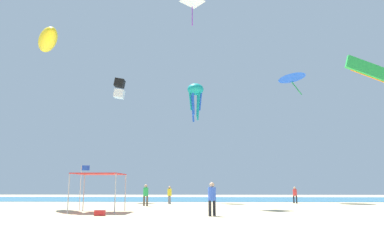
# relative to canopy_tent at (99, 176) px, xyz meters

# --- Properties ---
(ground) EXTENTS (110.00, 110.00, 0.10)m
(ground) POSITION_rel_canopy_tent_xyz_m (5.31, -2.77, -2.41)
(ground) COLOR #D1BA8C
(ocean_strip) EXTENTS (110.00, 19.09, 0.03)m
(ocean_strip) POSITION_rel_canopy_tent_xyz_m (5.31, 25.89, -2.34)
(ocean_strip) COLOR teal
(ocean_strip) RESTS_ON ground
(canopy_tent) EXTENTS (2.97, 2.91, 2.49)m
(canopy_tent) POSITION_rel_canopy_tent_xyz_m (0.00, 0.00, 0.00)
(canopy_tent) COLOR #B2B2B7
(canopy_tent) RESTS_ON ground
(person_near_tent) EXTENTS (0.45, 0.45, 1.88)m
(person_near_tent) POSITION_rel_canopy_tent_xyz_m (7.34, -2.84, -1.25)
(person_near_tent) COLOR black
(person_near_tent) RESTS_ON ground
(person_leftmost) EXTENTS (0.40, 0.42, 1.70)m
(person_leftmost) POSITION_rel_canopy_tent_xyz_m (3.50, 11.67, -1.36)
(person_leftmost) COLOR slate
(person_leftmost) RESTS_ON ground
(person_rightmost) EXTENTS (0.39, 0.39, 1.64)m
(person_rightmost) POSITION_rel_canopy_tent_xyz_m (15.88, 13.52, -1.39)
(person_rightmost) COLOR black
(person_rightmost) RESTS_ON ground
(person_far_shore) EXTENTS (0.46, 0.44, 1.84)m
(person_far_shore) POSITION_rel_canopy_tent_xyz_m (1.78, 8.07, -1.28)
(person_far_shore) COLOR brown
(person_far_shore) RESTS_ON ground
(banner_flag) EXTENTS (0.61, 0.06, 3.12)m
(banner_flag) POSITION_rel_canopy_tent_xyz_m (-1.73, 1.73, -0.44)
(banner_flag) COLOR silver
(banner_flag) RESTS_ON ground
(cooler_box) EXTENTS (0.57, 0.37, 0.35)m
(cooler_box) POSITION_rel_canopy_tent_xyz_m (0.94, -2.77, -2.18)
(cooler_box) COLOR red
(cooler_box) RESTS_ON ground
(kite_parafoil_green) EXTENTS (3.60, 0.75, 2.20)m
(kite_parafoil_green) POSITION_rel_canopy_tent_xyz_m (18.99, 2.09, 7.71)
(kite_parafoil_green) COLOR green
(kite_inflatable_yellow) EXTENTS (4.09, 5.13, 2.03)m
(kite_inflatable_yellow) POSITION_rel_canopy_tent_xyz_m (-6.48, 5.06, 11.67)
(kite_inflatable_yellow) COLOR yellow
(kite_diamond_white) EXTENTS (2.60, 2.60, 2.63)m
(kite_diamond_white) POSITION_rel_canopy_tent_xyz_m (5.81, 8.41, 16.68)
(kite_diamond_white) COLOR white
(kite_delta_blue) EXTENTS (4.40, 4.38, 2.64)m
(kite_delta_blue) POSITION_rel_canopy_tent_xyz_m (17.01, 17.12, 11.94)
(kite_delta_blue) COLOR blue
(kite_box_black) EXTENTS (1.21, 1.07, 2.40)m
(kite_box_black) POSITION_rel_canopy_tent_xyz_m (-3.02, 16.90, 10.56)
(kite_box_black) COLOR black
(kite_octopus_teal) EXTENTS (2.04, 2.04, 4.30)m
(kite_octopus_teal) POSITION_rel_canopy_tent_xyz_m (5.90, 15.90, 9.87)
(kite_octopus_teal) COLOR teal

